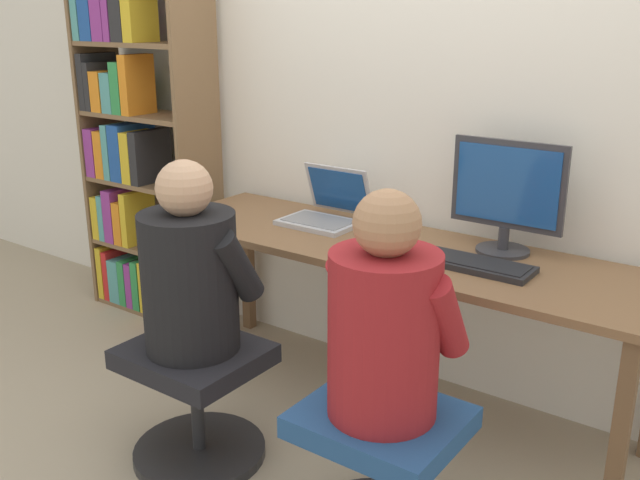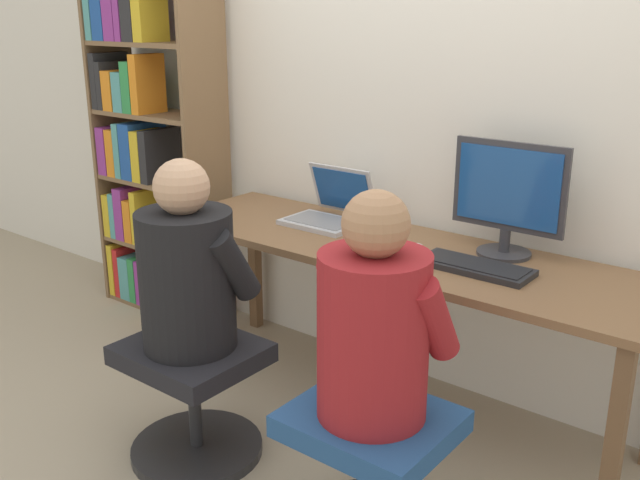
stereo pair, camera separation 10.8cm
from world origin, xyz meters
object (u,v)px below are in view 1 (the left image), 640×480
Objects in this scene: keyboard at (477,264)px; desktop_monitor at (507,196)px; office_chair_left at (380,466)px; person_at_monitor at (385,322)px; bookshelf at (134,155)px; person_at_laptop at (190,271)px; office_chair_right at (197,395)px; laptop at (326,211)px.

desktop_monitor is at bearing 87.89° from keyboard.
office_chair_left is at bearing -90.44° from desktop_monitor.
bookshelf reaches higher than person_at_monitor.
person_at_laptop reaches higher than office_chair_left.
keyboard is 1.11m from office_chair_right.
office_chair_right is 0.27× the size of bookshelf.
person_at_laptop reaches higher than office_chair_right.
laptop is 1.10m from person_at_monitor.
keyboard is at bearing -11.16° from laptop.
keyboard is 0.22× the size of bookshelf.
bookshelf is at bearing -178.84° from desktop_monitor.
person_at_monitor is 0.38× the size of bookshelf.
office_chair_left is 0.76m from office_chair_right.
person_at_monitor reaches higher than office_chair_left.
keyboard is at bearing 90.13° from office_chair_left.
office_chair_left is 2.27m from bookshelf.
office_chair_right is at bearing -138.98° from keyboard.
laptop is 0.81m from person_at_laptop.
laptop is at bearing 134.39° from person_at_monitor.
bookshelf is at bearing 146.51° from office_chair_right.
bookshelf is (-2.04, -0.04, -0.07)m from desktop_monitor.
person_at_monitor is at bearing -45.61° from laptop.
bookshelf is at bearing 158.26° from person_at_monitor.
bookshelf is (-1.27, 0.84, 0.61)m from office_chair_right.
bookshelf reaches higher than person_at_laptop.
desktop_monitor reaches higher than person_at_laptop.
person_at_monitor is 1.01× the size of person_at_laptop.
desktop_monitor is at bearing 89.56° from office_chair_left.
laptop is 0.47× the size of person_at_monitor.
keyboard is 0.59× the size of person_at_monitor.
office_chair_left is at bearing -90.00° from person_at_monitor.
desktop_monitor is 1.34× the size of laptop.
person_at_laptop is (-0.76, -0.66, 0.01)m from keyboard.
laptop reaches higher than office_chair_left.
laptop is 0.48× the size of person_at_laptop.
bookshelf is (-2.03, 0.81, 0.12)m from person_at_monitor.
office_chair_left is at bearing -45.79° from laptop.
laptop is 1.27m from bookshelf.
desktop_monitor is 0.87m from person_at_monitor.
office_chair_left is 0.27× the size of bookshelf.
desktop_monitor is 1.18m from person_at_laptop.
desktop_monitor is 0.88× the size of office_chair_right.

